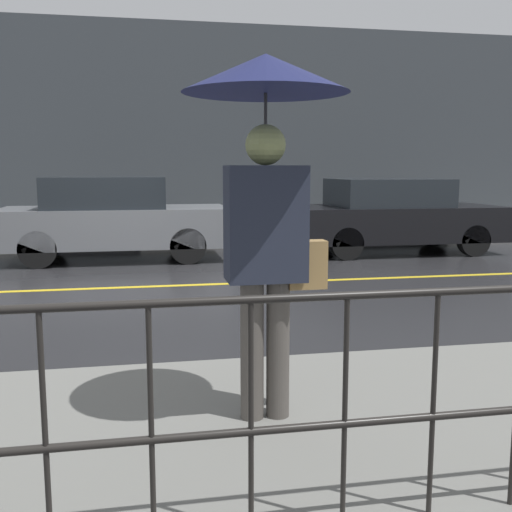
# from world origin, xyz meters

# --- Properties ---
(ground_plane) EXTENTS (80.00, 80.00, 0.00)m
(ground_plane) POSITION_xyz_m (0.00, 0.00, 0.00)
(ground_plane) COLOR #262628
(sidewalk_near) EXTENTS (28.00, 2.65, 0.13)m
(sidewalk_near) POSITION_xyz_m (0.00, -5.24, 0.07)
(sidewalk_near) COLOR slate
(sidewalk_near) RESTS_ON ground_plane
(sidewalk_far) EXTENTS (28.00, 1.85, 0.13)m
(sidewalk_far) POSITION_xyz_m (0.00, 4.84, 0.07)
(sidewalk_far) COLOR slate
(sidewalk_far) RESTS_ON ground_plane
(lane_marking) EXTENTS (25.20, 0.12, 0.01)m
(lane_marking) POSITION_xyz_m (0.00, 0.00, 0.00)
(lane_marking) COLOR gold
(lane_marking) RESTS_ON ground_plane
(building_storefront) EXTENTS (28.00, 0.30, 5.08)m
(building_storefront) POSITION_xyz_m (0.00, 5.92, 2.54)
(building_storefront) COLOR #383D42
(building_storefront) RESTS_ON ground_plane
(railing_foreground) EXTENTS (12.00, 0.04, 1.05)m
(railing_foreground) POSITION_xyz_m (-0.00, -6.32, 0.80)
(railing_foreground) COLOR black
(railing_foreground) RESTS_ON sidewalk_near
(pedestrian) EXTENTS (1.00, 1.00, 2.23)m
(pedestrian) POSITION_xyz_m (0.73, -5.12, 1.82)
(pedestrian) COLOR #4C4742
(pedestrian) RESTS_ON sidewalk_near
(car_grey) EXTENTS (4.14, 1.72, 1.55)m
(car_grey) POSITION_xyz_m (-0.55, 2.77, 0.78)
(car_grey) COLOR slate
(car_grey) RESTS_ON ground_plane
(car_black) EXTENTS (4.21, 1.88, 1.50)m
(car_black) POSITION_xyz_m (5.00, 2.77, 0.76)
(car_black) COLOR black
(car_black) RESTS_ON ground_plane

